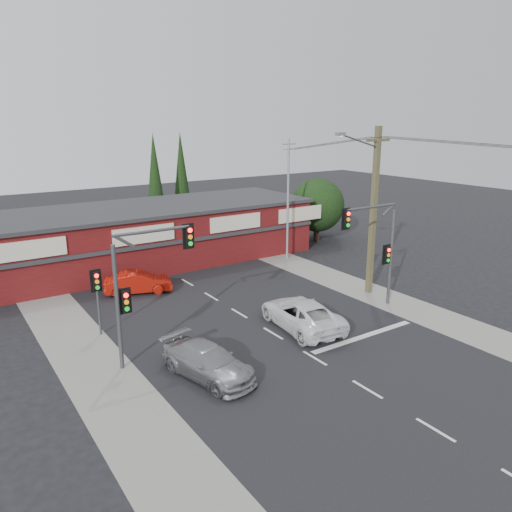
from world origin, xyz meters
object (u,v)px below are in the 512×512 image
shop_building (137,235)px  white_suv (301,314)px  red_sedan (138,282)px  silver_suv (208,362)px  utility_pole (372,206)px

shop_building → white_suv: bearing=-80.5°
shop_building → red_sedan: bearing=-111.2°
silver_suv → utility_pole: 14.43m
red_sedan → shop_building: (2.38, 6.15, 1.46)m
white_suv → red_sedan: (-5.03, 9.74, -0.08)m
white_suv → red_sedan: 10.96m
red_sedan → shop_building: shop_building is taller
white_suv → shop_building: shop_building is taller
utility_pole → red_sedan: bearing=146.2°
silver_suv → red_sedan: silver_suv is taller
utility_pole → shop_building: bearing=123.8°
white_suv → shop_building: size_ratio=0.20×
white_suv → shop_building: (-2.65, 15.89, 1.38)m
white_suv → shop_building: 16.16m
utility_pole → white_suv: bearing=-164.3°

